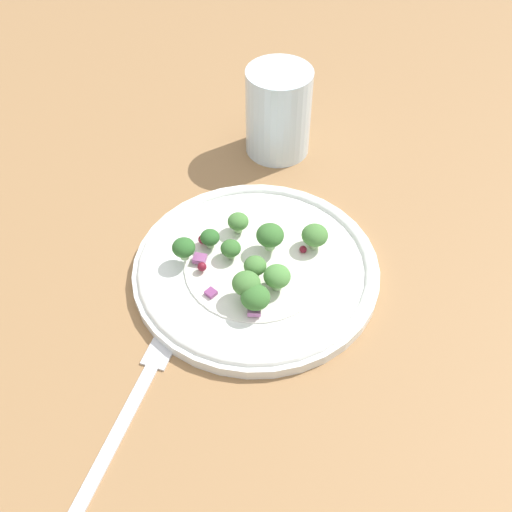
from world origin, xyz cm
name	(u,v)px	position (x,y,z in cm)	size (l,w,h in cm)	color
ground_plane	(277,281)	(0.00, 0.00, -1.00)	(180.00, 180.00, 2.00)	olive
plate	(256,268)	(0.00, -2.25, 0.86)	(25.40, 25.40, 1.70)	white
dressing_pool	(256,265)	(0.00, -2.25, 1.30)	(14.73, 14.73, 0.20)	white
broccoli_floret_0	(238,222)	(-4.66, -4.46, 2.83)	(2.25, 2.25, 2.28)	#9EC684
broccoli_floret_1	(246,284)	(4.40, -2.89, 3.52)	(2.76, 2.76, 2.80)	#8EB77A
broccoli_floret_2	(231,249)	(-0.84, -4.90, 2.71)	(2.11, 2.11, 2.13)	#8EB77A
broccoli_floret_3	(315,236)	(-2.97, 3.65, 3.01)	(2.77, 2.77, 2.81)	#ADD18E
broccoli_floret_4	(270,236)	(-2.14, -0.95, 3.54)	(2.88, 2.88, 2.91)	#8EB77A
broccoli_floret_5	(255,298)	(5.71, -1.94, 3.12)	(2.84, 2.84, 2.87)	#ADD18E
broccoli_floret_6	(255,266)	(1.62, -2.24, 2.99)	(2.28, 2.28, 2.31)	#ADD18E
broccoli_floret_7	(277,277)	(2.96, 0.01, 3.12)	(2.68, 2.68, 2.71)	#8EB77A
broccoli_floret_8	(184,248)	(-0.03, -9.56, 3.39)	(2.37, 2.37, 2.40)	#8EB77A
broccoli_floret_9	(210,238)	(-2.20, -7.20, 2.75)	(2.03, 2.03, 2.06)	#8EB77A
cranberry_0	(257,289)	(3.77, -1.91, 2.12)	(0.97, 0.97, 0.97)	maroon
cranberry_1	(203,239)	(-2.55, -8.04, 2.08)	(0.98, 0.98, 0.98)	maroon
cranberry_2	(202,267)	(1.26, -7.63, 2.09)	(0.94, 0.94, 0.94)	maroon
cranberry_3	(303,249)	(-2.10, 2.53, 1.77)	(0.79, 0.79, 0.79)	maroon
onion_bit_0	(200,259)	(-0.01, -8.04, 1.89)	(1.32, 1.15, 0.54)	#934C84
onion_bit_1	(254,312)	(6.43, -1.99, 1.91)	(1.27, 0.86, 0.56)	#A35B93
onion_bit_2	(211,293)	(4.21, -6.41, 1.65)	(0.97, 1.01, 0.41)	#843D75
fork	(130,409)	(16.40, -12.17, 0.25)	(18.45, 6.46, 0.50)	silver
water_glass	(278,112)	(-21.16, -0.95, 5.47)	(7.95, 7.95, 10.94)	silver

